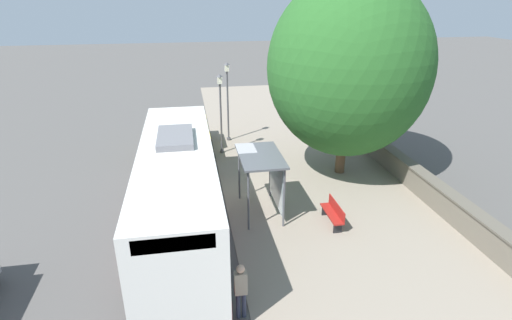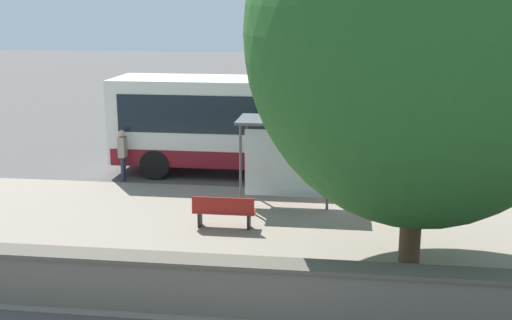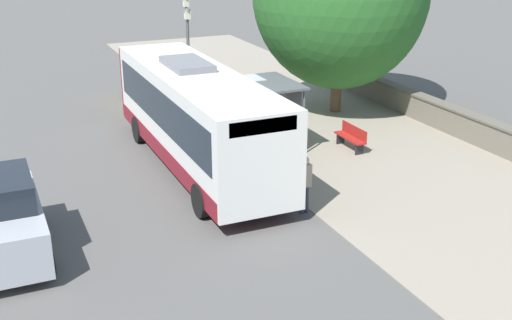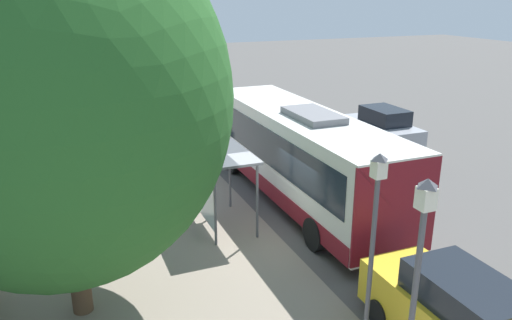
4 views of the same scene
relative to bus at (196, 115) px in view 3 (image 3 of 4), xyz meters
name	(u,v)px [view 3 (image 3 of 4)]	position (x,y,z in m)	size (l,w,h in m)	color
ground_plane	(224,140)	(-1.83, -2.26, -1.82)	(120.00, 120.00, 0.00)	#514F4C
sidewalk_plaza	(326,125)	(-6.33, -2.26, -1.81)	(9.00, 44.00, 0.02)	gray
stone_wall	(408,102)	(-10.38, -2.26, -1.28)	(0.60, 20.00, 1.07)	#6B6356
bus	(196,115)	(0.00, 0.00, 0.00)	(2.68, 10.81, 3.51)	silver
bus_shelter	(275,93)	(-3.29, -0.76, 0.24)	(1.63, 2.79, 2.50)	#515459
pedestrian	(305,180)	(-1.59, 4.77, -0.80)	(0.34, 0.23, 1.73)	#2D3347
bench	(351,137)	(-5.72, 0.63, -1.34)	(0.40, 1.63, 0.88)	maroon
street_lamp_near	(187,37)	(-2.83, -9.48, 0.92)	(0.28, 0.28, 4.63)	#4C4C51
street_lamp_far	(189,48)	(-2.24, -7.50, 0.76)	(0.28, 0.28, 4.36)	#4C4C51
parked_car_behind_bus	(151,83)	(-0.72, -8.54, -0.87)	(1.86, 4.61, 1.94)	gold
parked_car_far_lane	(4,219)	(6.37, 3.98, -0.81)	(1.87, 4.23, 2.11)	#9EA0A8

